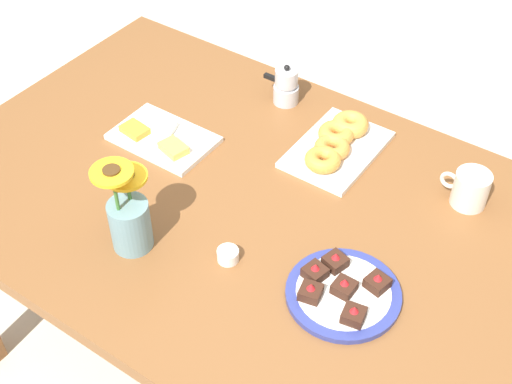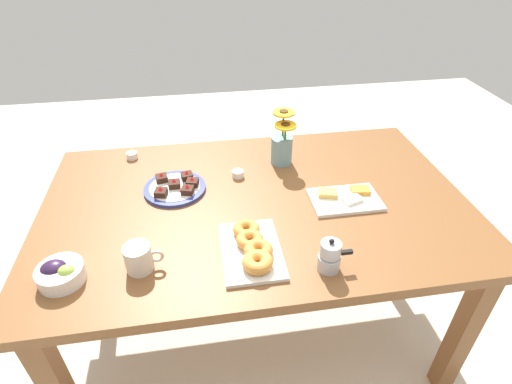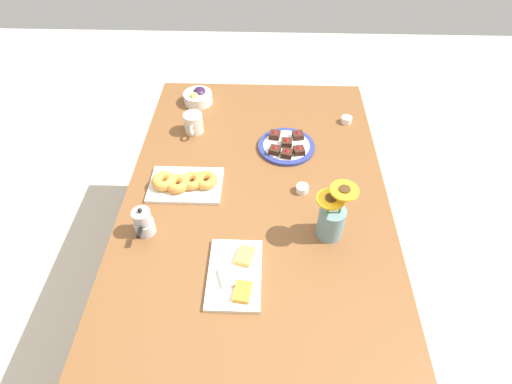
% 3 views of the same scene
% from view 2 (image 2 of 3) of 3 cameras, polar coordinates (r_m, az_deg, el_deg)
% --- Properties ---
extents(ground_plane, '(6.00, 6.00, 0.00)m').
position_cam_2_polar(ground_plane, '(2.04, 0.00, -18.10)').
color(ground_plane, beige).
extents(dining_table, '(1.60, 1.00, 0.74)m').
position_cam_2_polar(dining_table, '(1.57, 0.00, -3.73)').
color(dining_table, brown).
rests_on(dining_table, ground_plane).
extents(coffee_mug, '(0.12, 0.08, 0.09)m').
position_cam_2_polar(coffee_mug, '(1.27, -16.39, -9.00)').
color(coffee_mug, beige).
rests_on(coffee_mug, dining_table).
extents(grape_bowl, '(0.14, 0.14, 0.07)m').
position_cam_2_polar(grape_bowl, '(1.33, -26.20, -10.35)').
color(grape_bowl, white).
rests_on(grape_bowl, dining_table).
extents(cheese_platter, '(0.26, 0.17, 0.03)m').
position_cam_2_polar(cheese_platter, '(1.55, 12.61, -0.90)').
color(cheese_platter, white).
rests_on(cheese_platter, dining_table).
extents(croissant_platter, '(0.19, 0.28, 0.05)m').
position_cam_2_polar(croissant_platter, '(1.28, -0.51, -7.98)').
color(croissant_platter, white).
rests_on(croissant_platter, dining_table).
extents(jam_cup_honey, '(0.05, 0.05, 0.03)m').
position_cam_2_polar(jam_cup_honey, '(1.85, -17.31, 5.04)').
color(jam_cup_honey, white).
rests_on(jam_cup_honey, dining_table).
extents(jam_cup_berry, '(0.05, 0.05, 0.03)m').
position_cam_2_polar(jam_cup_berry, '(1.64, -2.61, 2.65)').
color(jam_cup_berry, white).
rests_on(jam_cup_berry, dining_table).
extents(dessert_plate, '(0.24, 0.24, 0.05)m').
position_cam_2_polar(dessert_plate, '(1.60, -11.44, 0.64)').
color(dessert_plate, navy).
rests_on(dessert_plate, dining_table).
extents(flower_vase, '(0.10, 0.13, 0.23)m').
position_cam_2_polar(flower_vase, '(1.71, 3.74, 6.54)').
color(flower_vase, '#6B939E').
rests_on(flower_vase, dining_table).
extents(moka_pot, '(0.11, 0.07, 0.12)m').
position_cam_2_polar(moka_pot, '(1.24, 10.49, -9.06)').
color(moka_pot, '#B7B7BC').
rests_on(moka_pot, dining_table).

